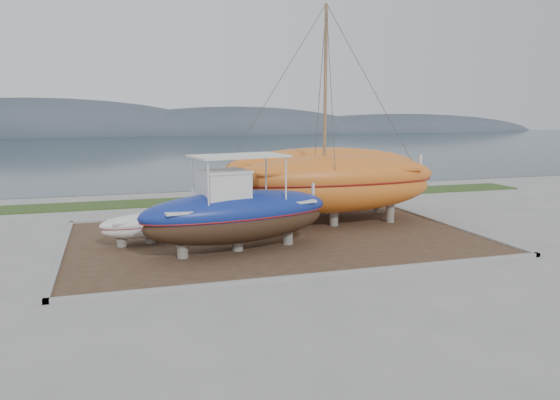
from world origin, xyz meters
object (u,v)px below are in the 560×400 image
object	(u,v)px
white_dinghy	(150,228)
orange_sailboat	(335,118)
orange_bare_hull	(324,182)
blue_caique	(237,203)

from	to	relation	value
white_dinghy	orange_sailboat	world-z (taller)	orange_sailboat
white_dinghy	orange_bare_hull	xyz separation A→B (m)	(9.69, 3.94, 1.16)
blue_caique	white_dinghy	bearing A→B (deg)	132.73
white_dinghy	orange_sailboat	bearing A→B (deg)	-6.04
blue_caique	orange_bare_hull	distance (m)	9.00
blue_caique	orange_sailboat	bearing A→B (deg)	19.81
blue_caique	orange_sailboat	size ratio (longest dim) A/B	0.75
orange_sailboat	orange_bare_hull	size ratio (longest dim) A/B	0.98
blue_caique	white_dinghy	xyz separation A→B (m)	(-3.35, 2.44, -1.33)
blue_caique	orange_bare_hull	bearing A→B (deg)	33.97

